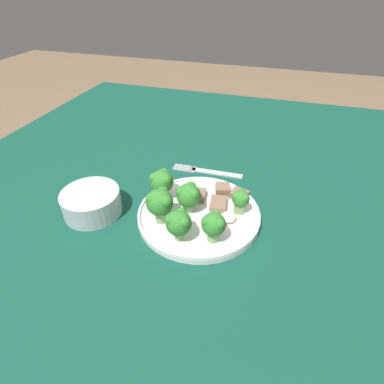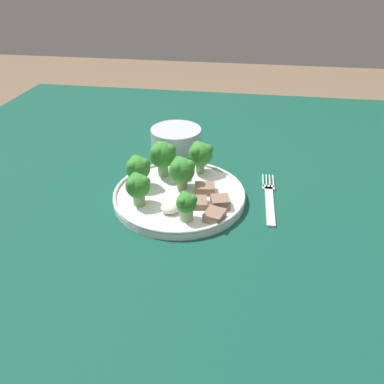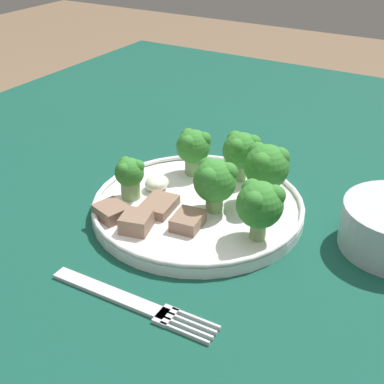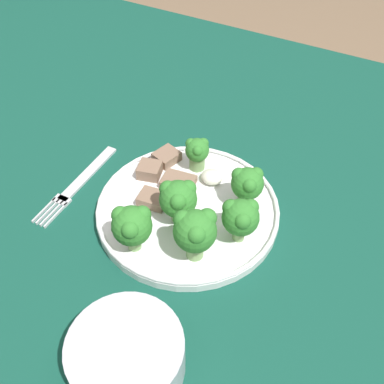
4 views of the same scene
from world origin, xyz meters
name	(u,v)px [view 1 (image 1 of 4)]	position (x,y,z in m)	size (l,w,h in m)	color
ground_plane	(184,350)	(0.00, 0.00, 0.00)	(8.00, 8.00, 0.00)	#7F664C
table	(179,220)	(0.00, 0.00, 0.64)	(1.37, 1.18, 0.71)	#114738
dinner_plate	(199,214)	(-0.06, -0.06, 0.72)	(0.24, 0.24, 0.02)	white
fork	(208,172)	(0.11, -0.04, 0.71)	(0.02, 0.17, 0.00)	silver
cream_bowl	(92,203)	(-0.10, 0.15, 0.73)	(0.12, 0.12, 0.05)	#B7BCC6
broccoli_floret_near_rim_left	(188,195)	(-0.05, -0.04, 0.76)	(0.05, 0.05, 0.06)	#7FA866
broccoli_floret_center_left	(214,225)	(-0.12, -0.11, 0.76)	(0.04, 0.04, 0.06)	#7FA866
broccoli_floret_back_left	(161,202)	(-0.10, 0.00, 0.77)	(0.05, 0.05, 0.07)	#7FA866
broccoli_floret_front_left	(162,181)	(-0.03, 0.02, 0.76)	(0.05, 0.05, 0.06)	#7FA866
broccoli_floret_center_back	(241,200)	(-0.03, -0.14, 0.75)	(0.04, 0.03, 0.05)	#7FA866
broccoli_floret_mid_cluster	(179,223)	(-0.14, -0.05, 0.76)	(0.05, 0.05, 0.06)	#7FA866
meat_slice_front_slice	(218,204)	(-0.02, -0.10, 0.73)	(0.05, 0.04, 0.01)	#846651
meat_slice_middle_slice	(199,195)	(-0.01, -0.05, 0.73)	(0.04, 0.03, 0.01)	#846651
meat_slice_rear_slice	(239,195)	(0.02, -0.13, 0.73)	(0.04, 0.04, 0.01)	#846651
meat_slice_edge_slice	(223,189)	(0.02, -0.09, 0.73)	(0.04, 0.04, 0.02)	#846651
sauce_dollop	(229,217)	(-0.06, -0.12, 0.73)	(0.03, 0.03, 0.02)	silver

